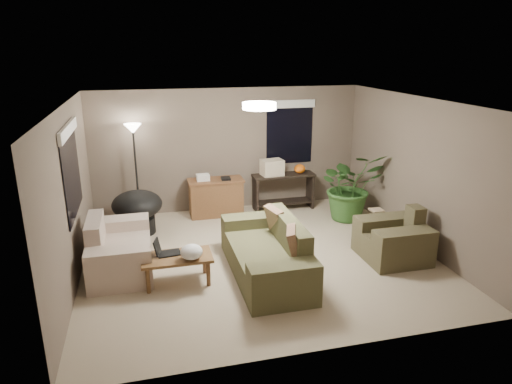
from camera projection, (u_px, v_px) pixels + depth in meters
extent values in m
plane|color=tan|center=(259.00, 257.00, 7.43)|extent=(5.50, 5.50, 0.00)
plane|color=white|center=(259.00, 102.00, 6.67)|extent=(5.50, 5.50, 0.00)
plane|color=#66584B|center=(229.00, 150.00, 9.36)|extent=(5.50, 0.00, 5.50)
plane|color=#66584B|center=(319.00, 250.00, 4.74)|extent=(5.50, 0.00, 5.50)
plane|color=#66584B|center=(70.00, 197.00, 6.41)|extent=(0.00, 5.00, 5.00)
plane|color=#66584B|center=(417.00, 172.00, 7.69)|extent=(0.00, 5.00, 5.00)
cube|color=#48472B|center=(265.00, 261.00, 6.82)|extent=(0.95, 1.48, 0.42)
cube|color=#49482B|center=(289.00, 232.00, 6.78)|extent=(0.22, 1.48, 0.43)
cube|color=#4C4B2D|center=(284.00, 285.00, 5.95)|extent=(0.95, 0.36, 0.60)
cube|color=brown|center=(251.00, 232.00, 7.65)|extent=(0.95, 0.36, 0.60)
cube|color=#8C7251|center=(295.00, 244.00, 6.34)|extent=(0.37, 0.50, 0.47)
cube|color=#8C7251|center=(276.00, 221.00, 7.18)|extent=(0.33, 0.49, 0.47)
cube|color=beige|center=(121.00, 256.00, 6.99)|extent=(0.90, 0.88, 0.42)
cube|color=beige|center=(95.00, 232.00, 6.78)|extent=(0.22, 0.88, 0.43)
cube|color=beige|center=(119.00, 269.00, 6.39)|extent=(0.90, 0.36, 0.60)
cube|color=beige|center=(122.00, 235.00, 7.53)|extent=(0.90, 0.36, 0.60)
cube|color=#4D472E|center=(392.00, 246.00, 7.34)|extent=(0.95, 0.28, 0.42)
cube|color=#4B452D|center=(415.00, 219.00, 7.30)|extent=(0.22, 0.28, 0.43)
cube|color=#4D462E|center=(403.00, 249.00, 7.02)|extent=(0.95, 0.36, 0.60)
cube|color=#46402A|center=(383.00, 233.00, 7.61)|extent=(0.95, 0.36, 0.60)
cube|color=brown|center=(177.00, 257.00, 6.51)|extent=(1.00, 0.55, 0.04)
cylinder|color=brown|center=(148.00, 281.00, 6.29)|extent=(0.06, 0.06, 0.38)
cylinder|color=brown|center=(208.00, 274.00, 6.49)|extent=(0.06, 0.06, 0.38)
cylinder|color=brown|center=(147.00, 268.00, 6.66)|extent=(0.06, 0.06, 0.38)
cylinder|color=brown|center=(204.00, 261.00, 6.86)|extent=(0.06, 0.06, 0.38)
cube|color=black|center=(169.00, 253.00, 6.57)|extent=(0.35, 0.27, 0.02)
cube|color=black|center=(157.00, 247.00, 6.50)|extent=(0.12, 0.24, 0.22)
ellipsoid|color=white|center=(192.00, 252.00, 6.38)|extent=(0.38, 0.36, 0.22)
cube|color=brown|center=(216.00, 198.00, 9.19)|extent=(1.05, 0.45, 0.71)
cube|color=brown|center=(216.00, 180.00, 9.08)|extent=(1.10, 0.50, 0.04)
cube|color=silver|center=(203.00, 177.00, 9.00)|extent=(0.25, 0.21, 0.12)
cube|color=black|center=(226.00, 178.00, 9.07)|extent=(0.19, 0.23, 0.04)
cube|color=black|center=(284.00, 175.00, 9.45)|extent=(1.30, 0.40, 0.04)
cube|color=black|center=(256.00, 195.00, 9.42)|extent=(0.05, 0.38, 0.71)
cube|color=black|center=(310.00, 190.00, 9.70)|extent=(0.05, 0.38, 0.71)
cube|color=black|center=(283.00, 202.00, 9.63)|extent=(1.25, 0.36, 0.03)
ellipsoid|color=orange|center=(300.00, 169.00, 9.50)|extent=(0.26, 0.26, 0.19)
cube|color=beige|center=(272.00, 167.00, 9.34)|extent=(0.46, 0.37, 0.32)
cylinder|color=black|center=(139.00, 225.00, 8.36)|extent=(0.60, 0.60, 0.30)
ellipsoid|color=black|center=(137.00, 204.00, 8.24)|extent=(1.03, 1.03, 0.50)
cylinder|color=black|center=(140.00, 220.00, 9.01)|extent=(0.28, 0.28, 0.02)
cylinder|color=black|center=(137.00, 176.00, 8.74)|extent=(0.04, 0.04, 1.78)
cone|color=white|center=(133.00, 129.00, 8.46)|extent=(0.32, 0.32, 0.18)
cylinder|color=white|center=(259.00, 106.00, 6.69)|extent=(0.50, 0.50, 0.10)
imported|color=#2D5923|center=(350.00, 193.00, 8.95)|extent=(1.22, 1.36, 1.06)
cube|color=tan|center=(374.00, 235.00, 8.28)|extent=(0.32, 0.32, 0.03)
cylinder|color=tan|center=(376.00, 223.00, 8.21)|extent=(0.12, 0.12, 0.44)
cube|color=tan|center=(377.00, 210.00, 8.14)|extent=(0.22, 0.22, 0.03)
cube|color=black|center=(72.00, 171.00, 6.60)|extent=(0.01, 1.50, 1.30)
cube|color=white|center=(68.00, 130.00, 6.43)|extent=(0.05, 1.56, 0.16)
cube|color=black|center=(289.00, 133.00, 9.56)|extent=(1.00, 0.01, 1.30)
cube|color=white|center=(290.00, 104.00, 9.36)|extent=(1.06, 0.05, 0.16)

